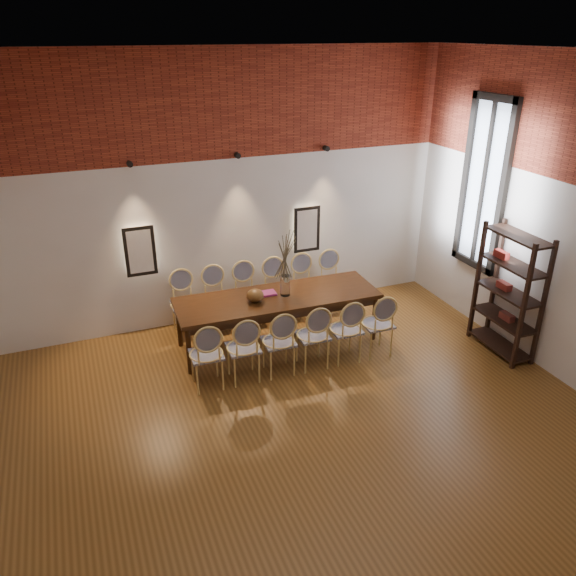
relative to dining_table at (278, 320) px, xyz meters
name	(u,v)px	position (x,y,z in m)	size (l,w,h in m)	color
floor	(321,453)	(-0.40, -2.38, -0.39)	(7.00, 7.00, 0.02)	brown
ceiling	(334,54)	(-0.40, -2.38, 3.63)	(7.00, 7.00, 0.02)	silver
wall_back	(223,192)	(-0.40, 1.17, 1.62)	(7.00, 0.10, 4.00)	silver
brick_band_back	(220,104)	(-0.40, 1.10, 2.88)	(7.00, 0.02, 1.50)	maroon
niche_left	(140,251)	(-1.70, 1.07, 0.93)	(0.36, 0.06, 0.66)	#FFEAC6
niche_right	(306,229)	(0.90, 1.07, 0.93)	(0.36, 0.06, 0.66)	#FFEAC6
spot_fixture_left	(130,164)	(-1.70, 1.04, 2.17)	(0.08, 0.08, 0.10)	black
spot_fixture_mid	(237,155)	(-0.20, 1.04, 2.17)	(0.08, 0.08, 0.10)	black
spot_fixture_right	(326,148)	(1.20, 1.04, 2.17)	(0.08, 0.08, 0.10)	black
window_glass	(485,185)	(3.06, -0.38, 1.77)	(0.02, 0.78, 2.38)	silver
window_frame	(484,185)	(3.04, -0.38, 1.77)	(0.08, 0.90, 2.50)	black
window_mullion	(484,185)	(3.04, -0.38, 1.77)	(0.06, 0.06, 2.40)	black
dining_table	(278,320)	(0.00, 0.00, 0.00)	(2.89, 0.93, 0.75)	#341A0A
chair_near_a	(206,354)	(-1.23, -0.70, 0.09)	(0.44, 0.44, 0.94)	#E2C26F
chair_near_b	(243,348)	(-0.75, -0.72, 0.09)	(0.44, 0.44, 0.94)	#E2C26F
chair_near_c	(279,341)	(-0.27, -0.73, 0.09)	(0.44, 0.44, 0.94)	#E2C26F
chair_near_d	(313,335)	(0.21, -0.75, 0.09)	(0.44, 0.44, 0.94)	#E2C26F
chair_near_e	(345,329)	(0.69, -0.77, 0.09)	(0.44, 0.44, 0.94)	#E2C26F
chair_near_f	(377,324)	(1.17, -0.79, 0.09)	(0.44, 0.44, 0.94)	#E2C26F
chair_far_a	(185,305)	(-1.17, 0.79, 0.09)	(0.44, 0.44, 0.94)	#E2C26F
chair_far_b	(217,300)	(-0.69, 0.77, 0.09)	(0.44, 0.44, 0.94)	#E2C26F
chair_far_c	(247,295)	(-0.21, 0.75, 0.09)	(0.44, 0.44, 0.94)	#E2C26F
chair_far_d	(277,291)	(0.27, 0.73, 0.09)	(0.44, 0.44, 0.94)	#E2C26F
chair_far_e	(306,286)	(0.75, 0.72, 0.09)	(0.44, 0.44, 0.94)	#E2C26F
chair_far_f	(333,282)	(1.23, 0.70, 0.09)	(0.44, 0.44, 0.94)	#E2C26F
vase	(285,285)	(0.11, 0.00, 0.53)	(0.14, 0.14, 0.30)	silver
dried_branches	(285,256)	(0.11, 0.00, 0.98)	(0.50, 0.50, 0.70)	#48402D
bowl	(255,295)	(-0.34, -0.04, 0.46)	(0.24, 0.24, 0.18)	brown
book	(266,293)	(-0.12, 0.11, 0.39)	(0.26, 0.18, 0.03)	#8E2767
shelving_rack	(508,293)	(2.88, -1.36, 0.53)	(0.38, 1.00, 1.80)	black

